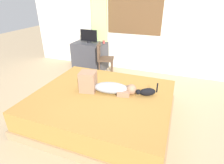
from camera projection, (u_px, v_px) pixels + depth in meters
The scene contains 10 objects.
ground_plane at pixel (105, 122), 3.06m from camera, with size 16.00×16.00×0.00m, color tan.
back_wall_with_window at pixel (142, 15), 4.53m from camera, with size 6.40×0.14×2.90m.
bed at pixel (102, 107), 3.07m from camera, with size 2.25×1.95×0.47m.
person_lying at pixel (105, 86), 2.99m from camera, with size 0.94×0.42×0.34m.
cat at pixel (147, 92), 2.90m from camera, with size 0.33×0.22×0.21m.
desk at pixel (90, 56), 5.09m from camera, with size 0.90×0.56×0.74m.
tv_monitor at pixel (89, 36), 4.84m from camera, with size 0.48×0.10×0.35m.
cup at pixel (104, 42), 4.86m from camera, with size 0.07×0.07×0.08m, color #B23D38.
chair_by_desk at pixel (103, 57), 4.57m from camera, with size 0.47×0.47×0.86m.
curtain_left at pixel (99, 18), 4.83m from camera, with size 0.44×0.06×2.69m, color #ADCC75.
Camera 1 is at (0.97, -2.25, 1.96)m, focal length 29.13 mm.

